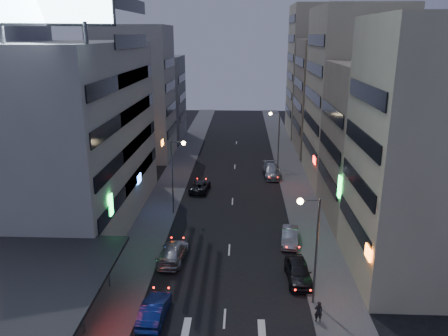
# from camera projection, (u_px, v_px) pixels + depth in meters

# --- Properties ---
(sidewalk_left) EXTENTS (4.00, 120.00, 0.12)m
(sidewalk_left) POSITION_uv_depth(u_px,v_px,m) (170.00, 188.00, 55.03)
(sidewalk_left) COLOR #4C4C4F
(sidewalk_left) RESTS_ON ground
(sidewalk_right) EXTENTS (4.00, 120.00, 0.12)m
(sidewalk_right) POSITION_uv_depth(u_px,v_px,m) (297.00, 190.00, 54.37)
(sidewalk_right) COLOR #4C4C4F
(sidewalk_right) RESTS_ON ground
(food_court) EXTENTS (11.00, 13.00, 3.88)m
(food_court) POSITION_uv_depth(u_px,v_px,m) (7.00, 306.00, 27.96)
(food_court) COLOR beige
(food_court) RESTS_ON ground
(white_building) EXTENTS (14.00, 24.00, 18.00)m
(white_building) POSITION_uv_depth(u_px,v_px,m) (60.00, 136.00, 43.23)
(white_building) COLOR #A8A8A3
(white_building) RESTS_ON ground
(shophouse_near) EXTENTS (10.00, 11.00, 20.00)m
(shophouse_near) POSITION_uv_depth(u_px,v_px,m) (429.00, 155.00, 32.54)
(shophouse_near) COLOR beige
(shophouse_near) RESTS_ON ground
(shophouse_mid) EXTENTS (11.00, 12.00, 16.00)m
(shophouse_mid) POSITION_uv_depth(u_px,v_px,m) (385.00, 144.00, 44.09)
(shophouse_mid) COLOR tan
(shophouse_mid) RESTS_ON ground
(shophouse_far) EXTENTS (10.00, 14.00, 22.00)m
(shophouse_far) POSITION_uv_depth(u_px,v_px,m) (352.00, 97.00, 55.65)
(shophouse_far) COLOR beige
(shophouse_far) RESTS_ON ground
(far_left_a) EXTENTS (11.00, 10.00, 20.00)m
(far_left_a) POSITION_uv_depth(u_px,v_px,m) (135.00, 94.00, 66.76)
(far_left_a) COLOR #A8A8A3
(far_left_a) RESTS_ON ground
(far_left_b) EXTENTS (12.00, 10.00, 15.00)m
(far_left_b) POSITION_uv_depth(u_px,v_px,m) (150.00, 98.00, 79.93)
(far_left_b) COLOR gray
(far_left_b) RESTS_ON ground
(far_right_a) EXTENTS (11.00, 12.00, 18.00)m
(far_right_a) POSITION_uv_depth(u_px,v_px,m) (332.00, 97.00, 70.55)
(far_right_a) COLOR tan
(far_right_a) RESTS_ON ground
(far_right_b) EXTENTS (12.00, 12.00, 24.00)m
(far_right_b) POSITION_uv_depth(u_px,v_px,m) (322.00, 71.00, 83.03)
(far_right_b) COLOR beige
(far_right_b) RESTS_ON ground
(street_lamp_right_near) EXTENTS (1.60, 0.44, 8.02)m
(street_lamp_right_near) POSITION_uv_depth(u_px,v_px,m) (312.00, 236.00, 29.97)
(street_lamp_right_near) COLOR #595B60
(street_lamp_right_near) RESTS_ON sidewalk_right
(street_lamp_left) EXTENTS (1.60, 0.44, 8.02)m
(street_lamp_left) POSITION_uv_depth(u_px,v_px,m) (176.00, 167.00, 45.75)
(street_lamp_left) COLOR #595B60
(street_lamp_left) RESTS_ON sidewalk_left
(street_lamp_right_far) EXTENTS (1.60, 0.44, 8.02)m
(street_lamp_right_far) POSITION_uv_depth(u_px,v_px,m) (276.00, 131.00, 62.46)
(street_lamp_right_far) COLOR #595B60
(street_lamp_right_far) RESTS_ON sidewalk_right
(parked_car_right_near) EXTENTS (2.03, 4.68, 1.57)m
(parked_car_right_near) POSITION_uv_depth(u_px,v_px,m) (298.00, 271.00, 34.33)
(parked_car_right_near) COLOR black
(parked_car_right_near) RESTS_ON ground
(parked_car_right_mid) EXTENTS (1.97, 4.35, 1.38)m
(parked_car_right_mid) POSITION_uv_depth(u_px,v_px,m) (290.00, 236.00, 40.48)
(parked_car_right_mid) COLOR #A1A3A9
(parked_car_right_mid) RESTS_ON ground
(parked_car_left) EXTENTS (2.58, 4.76, 1.27)m
(parked_car_left) POSITION_uv_depth(u_px,v_px,m) (200.00, 186.00, 54.16)
(parked_car_left) COLOR #242429
(parked_car_left) RESTS_ON ground
(parked_car_right_far) EXTENTS (2.60, 5.71, 1.62)m
(parked_car_right_far) POSITION_uv_depth(u_px,v_px,m) (272.00, 171.00, 59.57)
(parked_car_right_far) COLOR #A1A5A9
(parked_car_right_far) RESTS_ON ground
(road_car_blue) EXTENTS (1.76, 4.49, 1.45)m
(road_car_blue) POSITION_uv_depth(u_px,v_px,m) (154.00, 310.00, 29.59)
(road_car_blue) COLOR navy
(road_car_blue) RESTS_ON ground
(road_car_silver) EXTENTS (2.44, 5.26, 1.49)m
(road_car_silver) POSITION_uv_depth(u_px,v_px,m) (173.00, 252.00, 37.42)
(road_car_silver) COLOR #AEB2B7
(road_car_silver) RESTS_ON ground
(person) EXTENTS (0.58, 0.41, 1.53)m
(person) POSITION_uv_depth(u_px,v_px,m) (318.00, 312.00, 29.18)
(person) COLOR black
(person) RESTS_ON sidewalk_right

